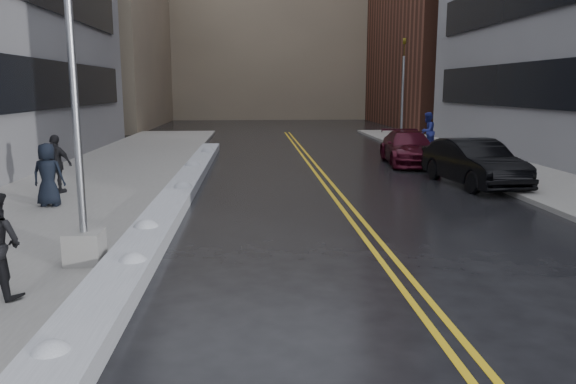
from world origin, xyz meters
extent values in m
plane|color=black|center=(0.00, 0.00, 0.00)|extent=(160.00, 160.00, 0.00)
cube|color=gray|center=(-5.75, 10.00, 0.07)|extent=(5.50, 50.00, 0.15)
cube|color=gray|center=(10.00, 10.00, 0.07)|extent=(4.00, 50.00, 0.15)
cube|color=gold|center=(2.35, 10.00, 0.00)|extent=(0.12, 50.00, 0.01)
cube|color=gold|center=(2.65, 10.00, 0.00)|extent=(0.12, 50.00, 0.01)
cube|color=silver|center=(-2.45, 8.00, 0.17)|extent=(0.90, 30.00, 0.34)
cube|color=gray|center=(-15.50, 44.00, 9.00)|extent=(14.00, 22.00, 18.00)
cube|color=gray|center=(2.00, 60.00, 11.00)|extent=(36.00, 16.00, 22.00)
cube|color=gray|center=(-3.30, 2.00, 0.45)|extent=(0.65, 0.65, 0.60)
cylinder|color=gray|center=(-3.30, 2.00, 4.25)|extent=(0.14, 0.14, 7.00)
cylinder|color=maroon|center=(9.00, 10.00, 0.45)|extent=(0.24, 0.24, 0.60)
sphere|color=maroon|center=(9.00, 10.00, 0.75)|extent=(0.26, 0.26, 0.26)
cylinder|color=maroon|center=(9.00, 10.00, 0.50)|extent=(0.25, 0.10, 0.10)
cylinder|color=gray|center=(8.50, 24.00, 2.65)|extent=(0.14, 0.14, 5.00)
imported|color=#594C0C|center=(8.50, 24.00, 5.65)|extent=(0.16, 0.20, 1.00)
imported|color=black|center=(-5.78, 7.31, 1.02)|extent=(0.89, 0.61, 1.75)
imported|color=black|center=(-6.22, 9.31, 1.06)|extent=(1.15, 0.77, 1.81)
imported|color=navy|center=(8.91, 20.40, 1.14)|extent=(1.22, 1.21, 1.99)
imported|color=black|center=(7.50, 10.58, 0.81)|extent=(2.33, 5.11, 1.62)
imported|color=#3C0917|center=(6.79, 16.31, 0.73)|extent=(2.47, 5.21, 1.47)
camera|label=1|loc=(-0.16, -8.28, 3.36)|focal=35.00mm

